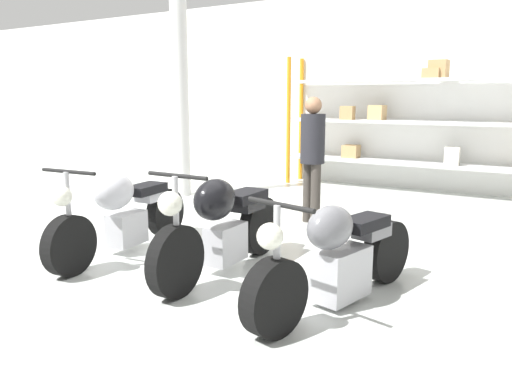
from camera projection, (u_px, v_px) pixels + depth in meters
ground_plane at (235, 267)px, 4.96m from camera, size 30.00×30.00×0.00m
back_wall at (395, 90)px, 9.14m from camera, size 30.00×0.08×3.60m
shelving_rack at (418, 122)px, 8.67m from camera, size 4.80×0.63×2.42m
support_pillar at (180, 89)px, 8.33m from camera, size 0.28×0.28×3.60m
motorcycle_silver at (122, 213)px, 5.33m from camera, size 0.64×2.11×1.01m
motorcycle_black at (222, 225)px, 4.72m from camera, size 0.61×2.01×1.05m
motorcycle_grey at (338, 258)px, 4.00m from camera, size 0.77×2.07×0.96m
person_browsing at (313, 150)px, 6.54m from camera, size 0.44×0.44×1.67m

